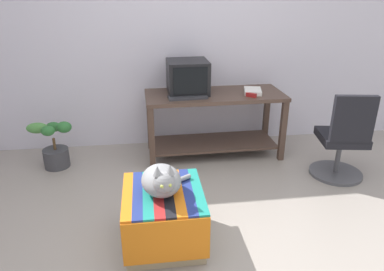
{
  "coord_description": "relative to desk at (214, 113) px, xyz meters",
  "views": [
    {
      "loc": [
        -0.43,
        -2.07,
        1.78
      ],
      "look_at": [
        -0.04,
        0.85,
        0.55
      ],
      "focal_mm": 33.57,
      "sensor_mm": 36.0,
      "label": 1
    }
  ],
  "objects": [
    {
      "name": "back_wall",
      "position": [
        -0.31,
        0.45,
        0.81
      ],
      "size": [
        8.0,
        0.1,
        2.6
      ],
      "primitive_type": "cube",
      "color": "silver",
      "rests_on": "ground_plane"
    },
    {
      "name": "pen",
      "position": [
        0.42,
        0.08,
        0.23
      ],
      "size": [
        0.14,
        0.03,
        0.01
      ],
      "primitive_type": "cylinder",
      "rotation": [
        0.0,
        1.57,
        0.18
      ],
      "color": "#2351B2",
      "rests_on": "desk"
    },
    {
      "name": "desk",
      "position": [
        0.0,
        0.0,
        0.0
      ],
      "size": [
        1.5,
        0.64,
        0.71
      ],
      "rotation": [
        0.0,
        0.0,
        0.02
      ],
      "color": "#4C382D",
      "rests_on": "ground_plane"
    },
    {
      "name": "cat",
      "position": [
        -0.66,
        -1.49,
        0.05
      ],
      "size": [
        0.39,
        0.4,
        0.28
      ],
      "rotation": [
        0.0,
        0.0,
        0.11
      ],
      "color": "gray",
      "rests_on": "ottoman_with_blanket"
    },
    {
      "name": "tv_monitor",
      "position": [
        -0.28,
        0.07,
        0.4
      ],
      "size": [
        0.43,
        0.44,
        0.35
      ],
      "rotation": [
        0.0,
        0.0,
        0.02
      ],
      "color": "black",
      "rests_on": "desk"
    },
    {
      "name": "keyboard",
      "position": [
        -0.31,
        -0.14,
        0.24
      ],
      "size": [
        0.41,
        0.18,
        0.02
      ],
      "primitive_type": "cube",
      "rotation": [
        0.0,
        0.0,
        0.07
      ],
      "color": "#333338",
      "rests_on": "desk"
    },
    {
      "name": "ground_plane",
      "position": [
        -0.31,
        -1.6,
        -0.49
      ],
      "size": [
        14.0,
        14.0,
        0.0
      ],
      "primitive_type": "plane",
      "color": "#9E9389"
    },
    {
      "name": "ottoman_with_blanket",
      "position": [
        -0.65,
        -1.47,
        -0.27
      ],
      "size": [
        0.57,
        0.65,
        0.43
      ],
      "color": "tan",
      "rests_on": "ground_plane"
    },
    {
      "name": "office_chair",
      "position": [
        1.14,
        -0.71,
        -0.1
      ],
      "size": [
        0.52,
        0.52,
        0.89
      ],
      "rotation": [
        0.0,
        0.0,
        2.97
      ],
      "color": "#4C4C51",
      "rests_on": "ground_plane"
    },
    {
      "name": "book",
      "position": [
        0.41,
        -0.04,
        0.25
      ],
      "size": [
        0.23,
        0.28,
        0.04
      ],
      "primitive_type": "cube",
      "rotation": [
        0.0,
        0.0,
        -0.23
      ],
      "color": "white",
      "rests_on": "desk"
    },
    {
      "name": "stapler",
      "position": [
        0.35,
        -0.18,
        0.25
      ],
      "size": [
        0.1,
        0.1,
        0.04
      ],
      "primitive_type": "cube",
      "rotation": [
        0.0,
        0.0,
        0.8
      ],
      "color": "#A31E1E",
      "rests_on": "desk"
    },
    {
      "name": "potted_plant",
      "position": [
        -1.72,
        -0.1,
        -0.26
      ],
      "size": [
        0.45,
        0.33,
        0.51
      ],
      "color": "#3D3D42",
      "rests_on": "ground_plane"
    }
  ]
}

